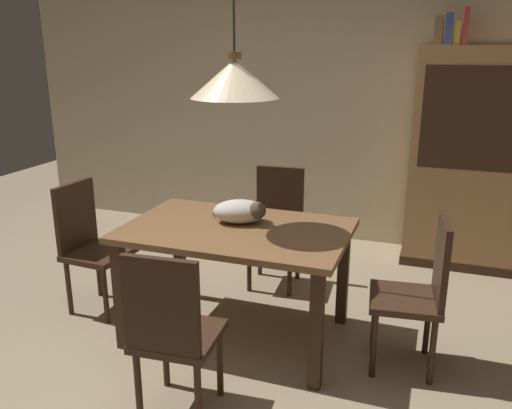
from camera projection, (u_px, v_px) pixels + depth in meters
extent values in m
plane|color=#998466|center=(219.00, 384.00, 3.00)|extent=(10.00, 10.00, 0.00)
cube|color=beige|center=(328.00, 89.00, 4.97)|extent=(6.40, 0.10, 2.90)
cube|color=brown|center=(236.00, 230.00, 3.31)|extent=(1.40, 0.90, 0.04)
cube|color=#382316|center=(121.00, 296.00, 3.27)|extent=(0.07, 0.07, 0.71)
cube|color=#382316|center=(316.00, 331.00, 2.87)|extent=(0.07, 0.07, 0.71)
cube|color=#382316|center=(179.00, 252.00, 3.97)|extent=(0.07, 0.07, 0.71)
cube|color=#382316|center=(343.00, 275.00, 3.57)|extent=(0.07, 0.07, 0.71)
cube|color=#382316|center=(179.00, 336.00, 2.68)|extent=(0.43, 0.43, 0.04)
cube|color=#322014|center=(161.00, 306.00, 2.44)|extent=(0.38, 0.06, 0.48)
cylinder|color=#382316|center=(220.00, 362.00, 2.85)|extent=(0.04, 0.04, 0.41)
cylinder|color=#382316|center=(165.00, 353.00, 2.93)|extent=(0.04, 0.04, 0.41)
cylinder|color=#382316|center=(198.00, 398.00, 2.56)|extent=(0.04, 0.04, 0.41)
cylinder|color=#382316|center=(138.00, 387.00, 2.64)|extent=(0.04, 0.04, 0.41)
cube|color=#382316|center=(405.00, 299.00, 3.06)|extent=(0.44, 0.44, 0.04)
cube|color=#322014|center=(442.00, 261.00, 2.95)|extent=(0.08, 0.38, 0.48)
cylinder|color=#382316|center=(374.00, 318.00, 3.31)|extent=(0.04, 0.04, 0.41)
cylinder|color=#382316|center=(374.00, 345.00, 3.01)|extent=(0.04, 0.04, 0.41)
cylinder|color=#382316|center=(427.00, 324.00, 3.24)|extent=(0.04, 0.04, 0.41)
cylinder|color=#382316|center=(432.00, 352.00, 2.95)|extent=(0.04, 0.04, 0.41)
cube|color=#382316|center=(274.00, 234.00, 4.12)|extent=(0.43, 0.43, 0.04)
cube|color=#322014|center=(280.00, 196.00, 4.21)|extent=(0.38, 0.06, 0.48)
cylinder|color=#382316|center=(249.00, 266.00, 4.08)|extent=(0.04, 0.04, 0.41)
cylinder|color=#382316|center=(290.00, 271.00, 4.00)|extent=(0.04, 0.04, 0.41)
cylinder|color=#382316|center=(260.00, 252.00, 4.38)|extent=(0.04, 0.04, 0.41)
cylinder|color=#382316|center=(298.00, 255.00, 4.29)|extent=(0.04, 0.04, 0.41)
cube|color=#382316|center=(99.00, 254.00, 3.74)|extent=(0.42, 0.42, 0.04)
cube|color=#322014|center=(76.00, 216.00, 3.73)|extent=(0.06, 0.38, 0.48)
cylinder|color=#382316|center=(106.00, 296.00, 3.60)|extent=(0.04, 0.04, 0.41)
cylinder|color=#382316|center=(134.00, 278.00, 3.88)|extent=(0.04, 0.04, 0.41)
cylinder|color=#382316|center=(69.00, 288.00, 3.72)|extent=(0.04, 0.04, 0.41)
cylinder|color=#382316|center=(99.00, 271.00, 4.00)|extent=(0.04, 0.04, 0.41)
ellipsoid|color=beige|center=(240.00, 211.00, 3.38)|extent=(0.39, 0.32, 0.15)
sphere|color=brown|center=(257.00, 210.00, 3.31)|extent=(0.11, 0.11, 0.11)
cylinder|color=brown|center=(226.00, 214.00, 3.49)|extent=(0.18, 0.04, 0.04)
cone|color=beige|center=(235.00, 79.00, 3.04)|extent=(0.52, 0.52, 0.22)
cylinder|color=#513D23|center=(234.00, 55.00, 3.01)|extent=(0.08, 0.08, 0.04)
cube|color=#A87A4C|center=(479.00, 161.00, 4.38)|extent=(1.10, 0.44, 1.85)
cube|color=#382316|center=(486.00, 120.00, 4.08)|extent=(0.97, 0.01, 0.81)
cube|color=#382316|center=(467.00, 259.00, 4.64)|extent=(1.12, 0.45, 0.08)
cube|color=brown|center=(439.00, 30.00, 4.22)|extent=(0.06, 0.24, 0.22)
cube|color=#384C93|center=(449.00, 29.00, 4.19)|extent=(0.06, 0.24, 0.24)
cube|color=gold|center=(457.00, 33.00, 4.18)|extent=(0.04, 0.20, 0.18)
cube|color=#B73833|center=(466.00, 26.00, 4.15)|extent=(0.04, 0.22, 0.28)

